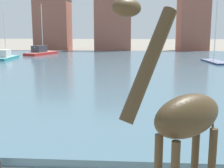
{
  "coord_description": "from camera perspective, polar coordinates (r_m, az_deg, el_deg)",
  "views": [
    {
      "loc": [
        2.96,
        -1.98,
        4.55
      ],
      "look_at": [
        2.07,
        10.91,
        2.2
      ],
      "focal_mm": 47.87,
      "sensor_mm": 36.0,
      "label": 1
    }
  ],
  "objects": [
    {
      "name": "sailboat_teal",
      "position": [
        45.64,
        -19.57,
        4.74
      ],
      "size": [
        2.37,
        6.88,
        7.0
      ],
      "color": "teal",
      "rests_on": "ground"
    },
    {
      "name": "sailboat_navy",
      "position": [
        40.98,
        18.76,
        3.9
      ],
      "size": [
        2.39,
        7.11,
        8.17
      ],
      "color": "navy",
      "rests_on": "ground"
    },
    {
      "name": "townhouse_corner_house",
      "position": [
        63.73,
        0.27,
        12.27
      ],
      "size": [
        7.54,
        6.84,
        13.42
      ],
      "color": "#8E5142",
      "rests_on": "ground"
    },
    {
      "name": "giraffe_statue",
      "position": [
        6.4,
        13.41,
        -7.02
      ],
      "size": [
        2.55,
        2.28,
        5.24
      ],
      "color": "#42331E",
      "rests_on": "ground"
    },
    {
      "name": "townhouse_end_terrace",
      "position": [
        66.75,
        15.13,
        11.42
      ],
      "size": [
        5.93,
        7.91,
        12.46
      ],
      "color": "#8E5142",
      "rests_on": "ground"
    },
    {
      "name": "harbor_water",
      "position": [
        34.94,
        -0.95,
        3.18
      ],
      "size": [
        89.42,
        51.29,
        0.43
      ],
      "primitive_type": "cube",
      "color": "#476675",
      "rests_on": "ground"
    },
    {
      "name": "sailboat_red",
      "position": [
        52.2,
        -13.06,
        5.76
      ],
      "size": [
        4.58,
        7.93,
        8.76
      ],
      "color": "red",
      "rests_on": "ground"
    },
    {
      "name": "townhouse_narrow_midrow",
      "position": [
        66.56,
        -11.22,
        11.12
      ],
      "size": [
        7.34,
        5.82,
        11.4
      ],
      "color": "#8E5142",
      "rests_on": "ground"
    }
  ]
}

